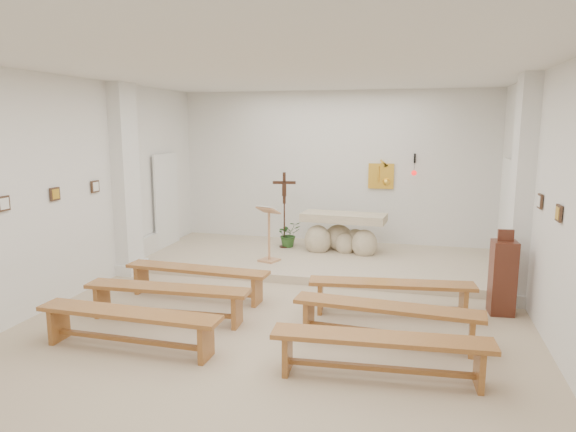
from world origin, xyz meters
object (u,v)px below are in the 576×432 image
(bench_right_second, at_px, (387,314))
(bench_left_second, at_px, (167,295))
(bench_left_front, at_px, (197,275))
(altar, at_px, (342,236))
(crucifix_stand, at_px, (284,204))
(donation_pedestal, at_px, (503,277))
(bench_right_front, at_px, (391,290))
(bench_left_third, at_px, (129,321))
(lectern, at_px, (269,234))
(bench_right_third, at_px, (381,347))

(bench_right_second, bearing_deg, bench_left_second, -175.87)
(bench_left_front, distance_m, bench_left_second, 1.00)
(altar, height_order, crucifix_stand, crucifix_stand)
(altar, distance_m, bench_right_second, 4.21)
(crucifix_stand, relative_size, donation_pedestal, 1.28)
(bench_right_front, distance_m, bench_left_second, 3.22)
(donation_pedestal, bearing_deg, bench_left_third, -156.80)
(crucifix_stand, relative_size, bench_left_second, 0.68)
(bench_right_second, bearing_deg, crucifix_stand, 124.63)
(lectern, height_order, bench_right_third, lectern)
(donation_pedestal, xyz_separation_m, bench_left_second, (-4.63, -1.46, -0.18))
(crucifix_stand, height_order, bench_right_front, crucifix_stand)
(bench_left_second, relative_size, bench_left_third, 1.00)
(bench_left_third, bearing_deg, bench_left_front, 91.19)
(crucifix_stand, distance_m, bench_left_third, 5.22)
(altar, distance_m, bench_left_front, 3.59)
(bench_left_second, xyz_separation_m, bench_right_third, (3.06, -1.00, 0.00))
(bench_left_second, bearing_deg, altar, 62.35)
(bench_left_second, distance_m, bench_right_second, 3.06)
(donation_pedestal, relative_size, bench_right_second, 0.53)
(lectern, height_order, bench_right_front, lectern)
(lectern, height_order, crucifix_stand, crucifix_stand)
(bench_left_front, bearing_deg, altar, 61.12)
(crucifix_stand, xyz_separation_m, bench_left_third, (-0.63, -5.13, -0.71))
(bench_left_third, bearing_deg, bench_right_third, 1.19)
(bench_left_front, distance_m, bench_right_second, 3.22)
(altar, relative_size, donation_pedestal, 1.39)
(lectern, bearing_deg, crucifix_stand, 109.71)
(crucifix_stand, height_order, donation_pedestal, crucifix_stand)
(altar, bearing_deg, crucifix_stand, -178.82)
(altar, bearing_deg, bench_left_front, -117.29)
(bench_left_third, bearing_deg, lectern, 82.01)
(bench_left_third, bearing_deg, bench_right_second, 19.36)
(altar, distance_m, donation_pedestal, 3.77)
(lectern, height_order, bench_right_second, lectern)
(lectern, xyz_separation_m, crucifix_stand, (-0.01, 1.20, 0.39))
(bench_left_front, bearing_deg, bench_left_third, -87.00)
(lectern, bearing_deg, donation_pedestal, -0.63)
(lectern, relative_size, bench_left_front, 0.46)
(bench_left_front, bearing_deg, bench_left_second, -87.00)
(bench_left_third, height_order, bench_right_third, same)
(bench_right_second, height_order, bench_left_third, same)
(bench_right_second, bearing_deg, bench_left_front, 165.96)
(donation_pedestal, bearing_deg, altar, 131.74)
(lectern, xyz_separation_m, bench_right_second, (2.42, -2.92, -0.32))
(bench_left_front, height_order, bench_right_front, same)
(bench_left_front, distance_m, bench_right_third, 3.66)
(crucifix_stand, xyz_separation_m, bench_left_second, (-0.63, -4.13, -0.71))
(bench_left_second, height_order, bench_right_third, same)
(bench_left_front, relative_size, bench_right_second, 1.00)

